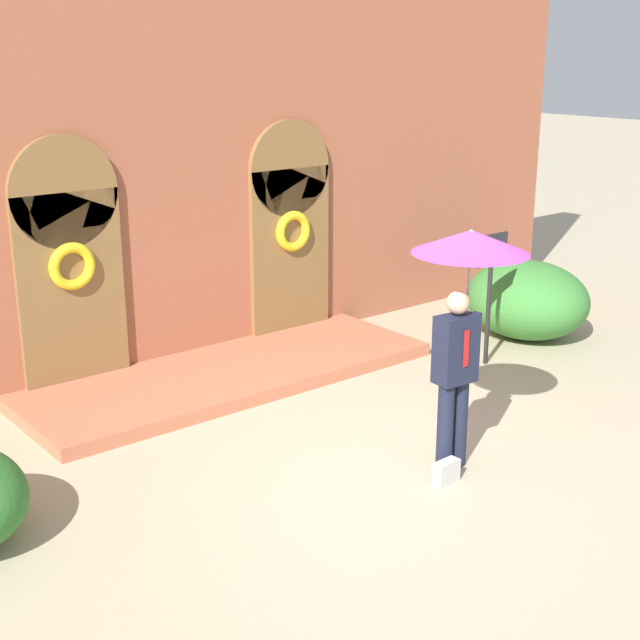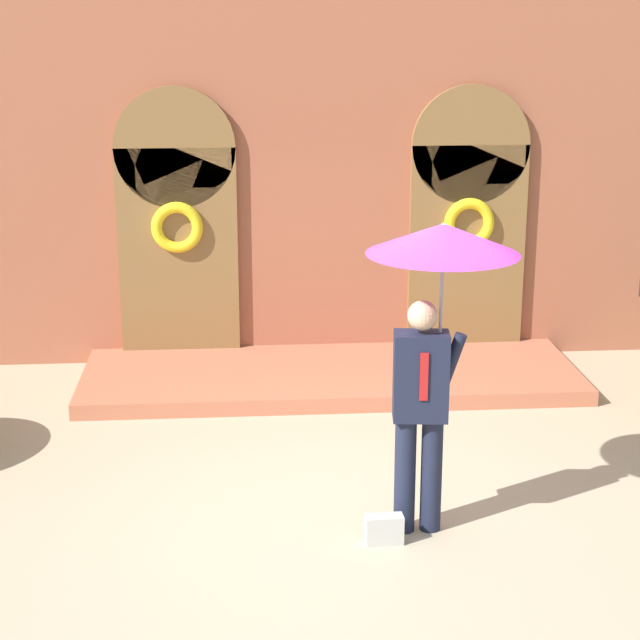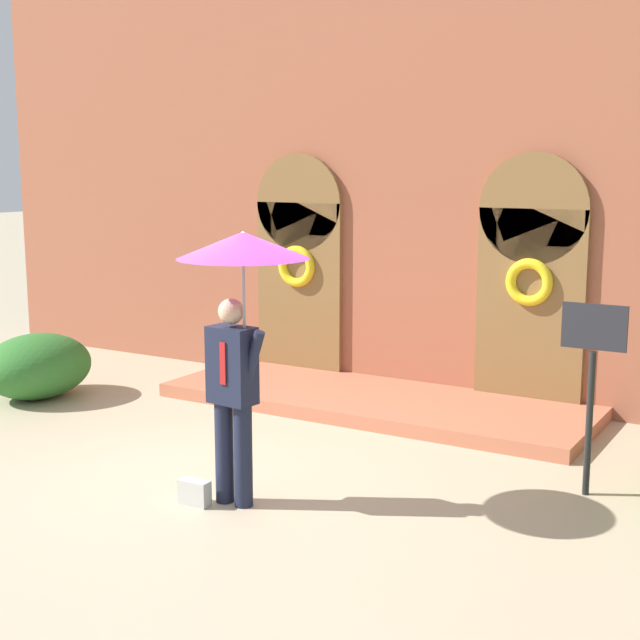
% 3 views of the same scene
% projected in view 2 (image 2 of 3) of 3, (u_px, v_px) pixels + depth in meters
% --- Properties ---
extents(ground_plane, '(80.00, 80.00, 0.00)m').
position_uv_depth(ground_plane, '(364.00, 512.00, 8.40)').
color(ground_plane, tan).
extents(building_facade, '(14.00, 2.30, 5.60)m').
position_uv_depth(building_facade, '(322.00, 118.00, 11.64)').
color(building_facade, '#9E563D').
rests_on(building_facade, ground).
extents(person_with_umbrella, '(1.10, 1.10, 2.36)m').
position_uv_depth(person_with_umbrella, '(437.00, 285.00, 7.60)').
color(person_with_umbrella, '#191E33').
rests_on(person_with_umbrella, ground).
extents(handbag, '(0.28, 0.13, 0.22)m').
position_uv_depth(handbag, '(384.00, 529.00, 7.88)').
color(handbag, '#B7B7B2').
rests_on(handbag, ground).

